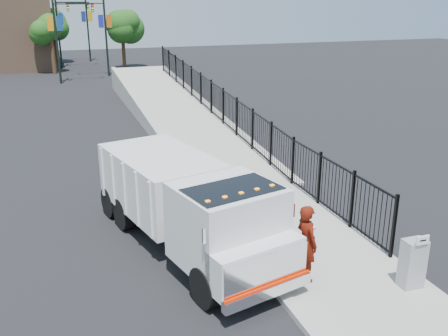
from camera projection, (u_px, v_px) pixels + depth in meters
name	position (u px, v px, depth m)	size (l,w,h in m)	color
ground	(243.00, 248.00, 14.36)	(120.00, 120.00, 0.00)	black
sidewalk	(338.00, 269.00, 13.15)	(3.55, 12.00, 0.12)	#9E998E
curb	(272.00, 281.00, 12.55)	(0.30, 12.00, 0.16)	#ADAAA3
ramp	(178.00, 120.00, 29.30)	(3.95, 24.00, 1.70)	#9E998E
iron_fence	(223.00, 118.00, 25.88)	(0.10, 28.00, 1.80)	black
truck	(189.00, 202.00, 13.84)	(4.16, 7.96, 2.61)	black
worker	(306.00, 243.00, 12.29)	(0.73, 0.48, 1.99)	#551106
utility_cabinet	(412.00, 263.00, 12.08)	(0.55, 0.40, 1.25)	gray
arrow_sign	(423.00, 240.00, 11.64)	(0.35, 0.04, 0.22)	white
debris	(309.00, 226.00, 15.35)	(0.44, 0.44, 0.11)	silver
light_pole_0	(59.00, 29.00, 40.19)	(3.77, 0.22, 8.00)	black
light_pole_1	(102.00, 26.00, 44.05)	(3.78, 0.22, 8.00)	black
light_pole_2	(61.00, 23.00, 49.28)	(3.78, 0.22, 8.00)	black
light_pole_3	(84.00, 21.00, 54.22)	(3.77, 0.22, 8.00)	black
tree_0	(50.00, 30.00, 45.42)	(2.41, 2.41, 5.21)	#382314
tree_1	(122.00, 28.00, 48.84)	(2.70, 2.70, 5.35)	#382314
tree_2	(53.00, 25.00, 53.19)	(2.98, 2.98, 5.49)	#382314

